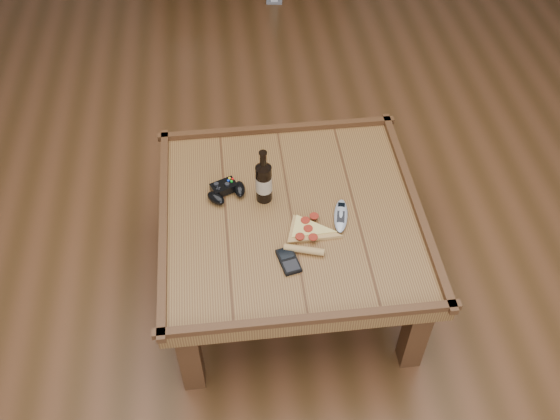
{
  "coord_description": "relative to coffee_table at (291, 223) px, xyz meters",
  "views": [
    {
      "loc": [
        -0.22,
        -1.58,
        2.23
      ],
      "look_at": [
        -0.05,
        -0.04,
        0.52
      ],
      "focal_mm": 40.0,
      "sensor_mm": 36.0,
      "label": 1
    }
  ],
  "objects": [
    {
      "name": "ground",
      "position": [
        0.0,
        0.0,
        -0.39
      ],
      "size": [
        6.0,
        6.0,
        0.0
      ],
      "primitive_type": "plane",
      "color": "#462B14",
      "rests_on": "ground"
    },
    {
      "name": "remote_control",
      "position": [
        0.18,
        -0.04,
        0.07
      ],
      "size": [
        0.09,
        0.18,
        0.02
      ],
      "rotation": [
        0.0,
        0.0,
        -0.22
      ],
      "color": "#9DA3AB",
      "rests_on": "coffee_table"
    },
    {
      "name": "pizza_slice",
      "position": [
        0.05,
        -0.11,
        0.07
      ],
      "size": [
        0.23,
        0.3,
        0.03
      ],
      "rotation": [
        0.0,
        0.0,
        -0.29
      ],
      "color": "tan",
      "rests_on": "coffee_table"
    },
    {
      "name": "coffee_table",
      "position": [
        0.0,
        0.0,
        0.0
      ],
      "size": [
        1.03,
        1.03,
        0.48
      ],
      "color": "#583419",
      "rests_on": "ground"
    },
    {
      "name": "smartphone",
      "position": [
        -0.04,
        -0.23,
        0.07
      ],
      "size": [
        0.09,
        0.13,
        0.02
      ],
      "rotation": [
        0.0,
        0.0,
        0.22
      ],
      "color": "black",
      "rests_on": "coffee_table"
    },
    {
      "name": "game_controller",
      "position": [
        -0.24,
        0.13,
        0.08
      ],
      "size": [
        0.16,
        0.14,
        0.05
      ],
      "rotation": [
        0.0,
        0.0,
        0.39
      ],
      "color": "black",
      "rests_on": "coffee_table"
    },
    {
      "name": "beer_bottle",
      "position": [
        -0.09,
        0.09,
        0.16
      ],
      "size": [
        0.06,
        0.06,
        0.24
      ],
      "color": "black",
      "rests_on": "coffee_table"
    }
  ]
}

